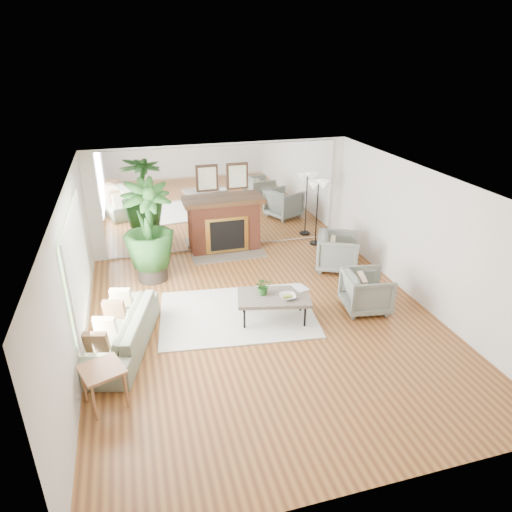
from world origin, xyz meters
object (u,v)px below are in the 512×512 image
object	(u,v)px
fireplace	(225,225)
potted_ficus	(148,229)
side_table	(103,374)
floor_lamp	(318,190)
armchair_back	(338,252)
sofa	(119,331)
coffee_table	(274,298)
armchair_front	(367,291)

from	to	relation	value
fireplace	potted_ficus	distance (m)	2.09
side_table	floor_lamp	world-z (taller)	floor_lamp
fireplace	potted_ficus	xyz separation A→B (m)	(-1.78, -1.01, 0.46)
armchair_back	fireplace	bearing A→B (deg)	78.89
sofa	armchair_back	world-z (taller)	armchair_back
fireplace	armchair_back	xyz separation A→B (m)	(2.13, -1.59, -0.26)
sofa	armchair_back	distance (m)	4.90
coffee_table	armchair_back	world-z (taller)	armchair_back
sofa	floor_lamp	bearing A→B (deg)	140.09
potted_ficus	floor_lamp	world-z (taller)	potted_ficus
armchair_back	armchair_front	xyz separation A→B (m)	(-0.23, -1.72, -0.03)
armchair_back	armchair_front	size ratio (longest dim) A/B	1.07
coffee_table	armchair_front	world-z (taller)	armchair_front
armchair_front	potted_ficus	bearing A→B (deg)	66.56
coffee_table	fireplace	bearing A→B (deg)	92.75
armchair_back	side_table	size ratio (longest dim) A/B	1.31
floor_lamp	potted_ficus	bearing A→B (deg)	-168.02
potted_ficus	sofa	bearing A→B (deg)	-106.17
fireplace	potted_ficus	world-z (taller)	potted_ficus
side_table	potted_ficus	distance (m)	3.75
armchair_front	armchair_back	bearing A→B (deg)	1.08
coffee_table	floor_lamp	world-z (taller)	floor_lamp
fireplace	side_table	size ratio (longest dim) A/B	3.06
armchair_back	floor_lamp	world-z (taller)	floor_lamp
side_table	potted_ficus	bearing A→B (deg)	76.37
potted_ficus	side_table	bearing A→B (deg)	-103.63
coffee_table	potted_ficus	world-z (taller)	potted_ficus
coffee_table	side_table	xyz separation A→B (m)	(-2.80, -1.39, 0.04)
floor_lamp	coffee_table	bearing A→B (deg)	-124.03
side_table	armchair_back	bearing A→B (deg)	32.28
coffee_table	potted_ficus	bearing A→B (deg)	131.19
side_table	coffee_table	bearing A→B (deg)	26.34
side_table	floor_lamp	size ratio (longest dim) A/B	0.42
coffee_table	armchair_back	distance (m)	2.56
fireplace	sofa	world-z (taller)	fireplace
sofa	floor_lamp	distance (m)	5.74
fireplace	armchair_front	bearing A→B (deg)	-60.09
fireplace	armchair_back	bearing A→B (deg)	-36.69
side_table	sofa	bearing A→B (deg)	81.10
fireplace	potted_ficus	size ratio (longest dim) A/B	0.98
armchair_back	floor_lamp	size ratio (longest dim) A/B	0.55
floor_lamp	sofa	bearing A→B (deg)	-145.85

